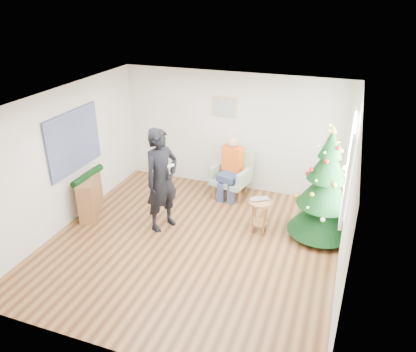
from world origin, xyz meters
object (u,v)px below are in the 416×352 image
at_px(stool, 259,216).
at_px(armchair, 232,179).
at_px(standing_man, 162,180).
at_px(console, 90,195).
at_px(christmas_tree, 325,189).

distance_m(stool, armchair, 1.54).
bearing_deg(armchair, standing_man, -103.60).
distance_m(armchair, standing_man, 1.98).
distance_m(stool, console, 3.39).
distance_m(stool, standing_man, 1.92).
bearing_deg(console, standing_man, -23.98).
bearing_deg(console, stool, -16.76).
xyz_separation_m(armchair, standing_man, (-0.84, -1.68, 0.61)).
relative_size(stool, standing_man, 0.33).
bearing_deg(stool, armchair, 126.14).
xyz_separation_m(christmas_tree, console, (-4.45, -0.69, -0.56)).
bearing_deg(stool, standing_man, -165.98).
distance_m(christmas_tree, console, 4.53).
xyz_separation_m(armchair, console, (-2.45, -1.69, 0.03)).
height_order(christmas_tree, armchair, christmas_tree).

